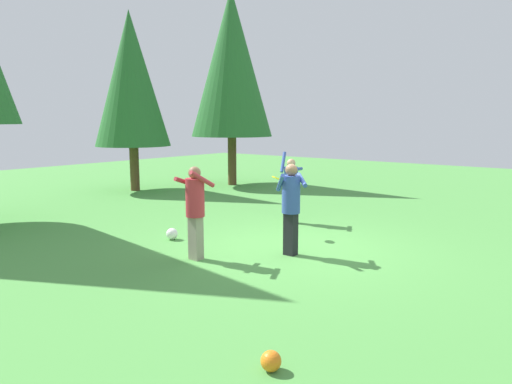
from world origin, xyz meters
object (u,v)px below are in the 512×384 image
ball_white (172,234)px  tree_right (131,80)px  ball_orange (271,361)px  frisbee (278,179)px  person_thrower (291,185)px  person_bystander (195,205)px  tree_far_right (231,64)px  person_catcher (291,201)px

ball_white → tree_right: bearing=58.4°
ball_orange → frisbee: bearing=35.0°
person_thrower → person_bystander: person_thrower is taller
tree_right → tree_far_right: bearing=-27.8°
ball_orange → tree_far_right: bearing=42.7°
person_bystander → tree_right: (4.66, 7.89, 2.93)m
frisbee → tree_far_right: (5.62, 6.23, 3.41)m
person_thrower → person_catcher: bearing=12.3°
person_catcher → frisbee: person_catcher is taller
frisbee → ball_white: frisbee is taller
frisbee → ball_white: bearing=137.9°
person_catcher → frisbee: 1.55m
person_bystander → tree_right: bearing=62.1°
person_catcher → ball_orange: 4.28m
person_thrower → person_catcher: size_ratio=1.02×
ball_white → tree_far_right: bearing=32.6°
frisbee → ball_white: size_ratio=1.47×
tree_far_right → tree_right: 3.85m
person_thrower → ball_orange: size_ratio=8.20×
person_bystander → ball_orange: (-2.26, -3.37, -0.91)m
person_catcher → tree_right: (3.36, 9.08, 2.92)m
person_catcher → ball_white: person_catcher is taller
person_thrower → frisbee: size_ratio=4.83×
person_catcher → ball_orange: bearing=166.5°
frisbee → tree_right: (2.27, 8.00, 2.69)m
person_catcher → tree_far_right: 10.57m
person_catcher → frisbee: size_ratio=4.74×
ball_orange → tree_right: size_ratio=0.03×
person_thrower → person_bystander: (-3.65, -0.39, 0.07)m
person_thrower → person_bystander: size_ratio=1.03×
person_bystander → tree_right: 9.62m
person_catcher → ball_white: size_ratio=6.98×
person_thrower → ball_white: size_ratio=7.11×
ball_orange → person_bystander: bearing=56.2°
frisbee → person_catcher: bearing=-135.1°
frisbee → tree_far_right: 9.06m
person_thrower → ball_orange: person_thrower is taller
person_bystander → tree_far_right: size_ratio=0.23×
person_thrower → ball_orange: 7.05m
ball_orange → tree_far_right: size_ratio=0.03×
tree_far_right → person_catcher: bearing=-132.5°
person_bystander → ball_white: (0.69, 1.43, -0.89)m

